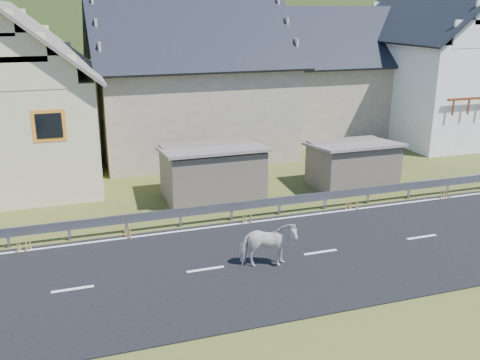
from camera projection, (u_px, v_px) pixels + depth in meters
name	position (u px, v px, depth m)	size (l,w,h in m)	color
ground	(321.00, 253.00, 17.97)	(160.00, 160.00, 0.00)	#3A461D
road	(321.00, 253.00, 17.96)	(60.00, 7.00, 0.04)	black
lane_markings	(321.00, 252.00, 17.95)	(60.00, 6.60, 0.01)	silver
guardrail	(280.00, 202.00, 21.12)	(28.10, 0.09, 0.75)	#93969B
shed_left	(212.00, 173.00, 22.92)	(4.30, 3.30, 2.40)	#6E6252
shed_right	(352.00, 165.00, 24.41)	(3.80, 2.90, 2.20)	#6E6252
house_cream	(11.00, 88.00, 24.53)	(7.80, 9.80, 8.30)	beige
house_stone_a	(188.00, 68.00, 29.81)	(10.80, 9.80, 8.90)	tan
house_stone_b	(332.00, 66.00, 34.69)	(9.80, 8.80, 8.10)	tan
house_white	(441.00, 54.00, 33.49)	(8.80, 10.80, 9.70)	white
mountain	(103.00, 90.00, 188.42)	(440.00, 280.00, 260.00)	#243615
horse	(268.00, 245.00, 16.75)	(1.77, 0.80, 1.49)	silver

